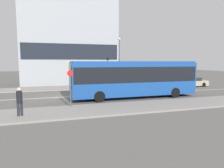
{
  "coord_description": "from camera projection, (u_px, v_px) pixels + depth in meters",
  "views": [
    {
      "loc": [
        -0.79,
        -19.6,
        3.4
      ],
      "look_at": [
        4.64,
        -2.0,
        1.35
      ],
      "focal_mm": 32.0,
      "sensor_mm": 36.0,
      "label": 1
    }
  ],
  "objects": [
    {
      "name": "pedestrian_near_stop",
      "position": [
        19.0,
        100.0,
        12.04
      ],
      "size": [
        0.34,
        0.34,
        1.74
      ],
      "rotation": [
        0.0,
        0.0,
        0.44
      ],
      "color": "#23232D",
      "rests_on": "sidewalk_near"
    },
    {
      "name": "sidewalk_near",
      "position": [
        64.0,
        112.0,
        13.28
      ],
      "size": [
        44.0,
        3.5,
        0.13
      ],
      "color": "gray",
      "rests_on": "ground_plane"
    },
    {
      "name": "ground_plane",
      "position": [
        60.0,
        97.0,
        19.23
      ],
      "size": [
        120.0,
        120.0,
        0.0
      ],
      "primitive_type": "plane",
      "color": "#595654"
    },
    {
      "name": "bus_stop_sign",
      "position": [
        70.0,
        85.0,
        14.56
      ],
      "size": [
        0.44,
        0.12,
        2.71
      ],
      "color": "#4C4C51",
      "rests_on": "sidewalk_near"
    },
    {
      "name": "parked_car_1",
      "position": [
        192.0,
        82.0,
        27.52
      ],
      "size": [
        4.21,
        1.68,
        1.27
      ],
      "color": "#A39E84",
      "rests_on": "ground_plane"
    },
    {
      "name": "sidewalk_far",
      "position": [
        58.0,
        88.0,
        25.15
      ],
      "size": [
        44.0,
        3.5,
        0.13
      ],
      "color": "gray",
      "rests_on": "ground_plane"
    },
    {
      "name": "street_lamp",
      "position": [
        119.0,
        57.0,
        26.39
      ],
      "size": [
        0.36,
        0.36,
        6.42
      ],
      "color": "#4C4C51",
      "rests_on": "sidewalk_far"
    },
    {
      "name": "city_bus",
      "position": [
        135.0,
        77.0,
        18.81
      ],
      "size": [
        11.97,
        2.49,
        3.45
      ],
      "rotation": [
        0.0,
        0.0,
        0.06
      ],
      "color": "#194793",
      "rests_on": "ground_plane"
    },
    {
      "name": "lane_centerline",
      "position": [
        60.0,
        97.0,
        19.22
      ],
      "size": [
        41.8,
        0.16,
        0.01
      ],
      "color": "silver",
      "rests_on": "ground_plane"
    },
    {
      "name": "apartment_block_left_tower",
      "position": [
        70.0,
        26.0,
        30.5
      ],
      "size": [
        14.06,
        5.5,
        17.65
      ],
      "color": "#9EA3A8",
      "rests_on": "ground_plane"
    },
    {
      "name": "parked_car_0",
      "position": [
        156.0,
        83.0,
        26.01
      ],
      "size": [
        4.39,
        1.87,
        1.39
      ],
      "color": "#4C5156",
      "rests_on": "ground_plane"
    }
  ]
}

